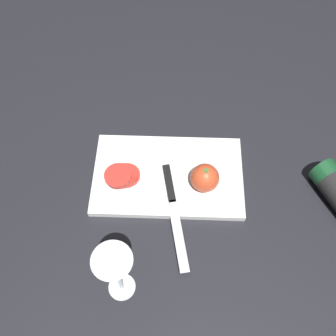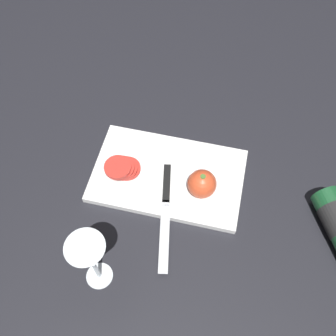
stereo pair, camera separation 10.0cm
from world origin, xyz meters
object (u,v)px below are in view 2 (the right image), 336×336
Objects in this scene: wine_glass at (90,257)px; whole_tomato at (202,184)px; knife at (166,196)px; tomato_slice_stack_near at (123,168)px.

whole_tomato is at bearing 54.32° from wine_glass.
knife is at bearing -155.76° from whole_tomato.
tomato_slice_stack_near is at bearing 177.29° from whole_tomato.
tomato_slice_stack_near reaches higher than knife.
tomato_slice_stack_near is at bearing 94.41° from wine_glass.
tomato_slice_stack_near is at bearing -121.24° from knife.
knife is 0.14m from tomato_slice_stack_near.
knife is (0.11, 0.23, -0.11)m from wine_glass.
wine_glass is 0.29m from tomato_slice_stack_near.
whole_tomato is (0.19, 0.26, -0.08)m from wine_glass.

